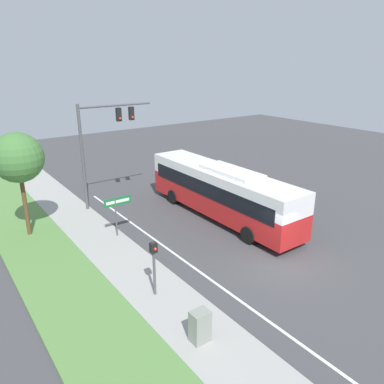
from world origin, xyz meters
TOP-DOWN VIEW (x-y plane):
  - ground_plane at (0.00, 0.00)m, footprint 80.00×80.00m
  - sidewalk at (-6.20, 0.00)m, footprint 2.80×80.00m
  - grass_verge at (-9.40, 0.00)m, footprint 3.60×80.00m
  - lane_divider_near at (-3.60, 0.00)m, footprint 0.14×30.00m
  - bus at (1.63, 6.27)m, footprint 2.67×12.46m
  - signal_gantry at (-3.58, 12.52)m, footprint 5.30×0.41m
  - pedestrian_signal at (-6.39, 1.14)m, footprint 0.28×0.34m
  - street_sign at (-5.11, 7.45)m, footprint 1.68×0.08m
  - utility_cabinet at (-6.54, -2.30)m, footprint 0.68×0.53m
  - roadside_tree at (-9.30, 10.75)m, footprint 2.80×2.80m

SIDE VIEW (x-z plane):
  - ground_plane at x=0.00m, z-range 0.00..0.00m
  - lane_divider_near at x=-3.60m, z-range 0.00..0.01m
  - grass_verge at x=-9.40m, z-range 0.00..0.10m
  - sidewalk at x=-6.20m, z-range 0.00..0.12m
  - utility_cabinet at x=-6.54m, z-range 0.12..1.36m
  - pedestrian_signal at x=-6.39m, z-range 0.50..3.11m
  - street_sign at x=-5.11m, z-range 0.60..3.11m
  - bus at x=1.63m, z-range 0.17..3.64m
  - roadside_tree at x=-9.30m, z-range 1.69..7.72m
  - signal_gantry at x=-3.58m, z-range 1.44..8.64m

